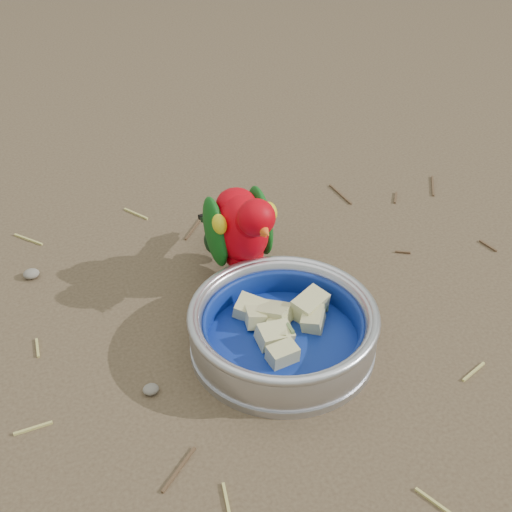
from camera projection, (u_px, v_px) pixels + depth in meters
name	position (u px, v px, depth m)	size (l,w,h in m)	color
ground	(326.00, 379.00, 0.84)	(60.00, 60.00, 0.00)	#4D3E2B
food_bowl	(283.00, 344.00, 0.88)	(0.23, 0.23, 0.02)	#B2B2BA
bowl_wall	(283.00, 326.00, 0.86)	(0.23, 0.23, 0.04)	#B2B2BA
fruit_wedges	(283.00, 330.00, 0.87)	(0.14, 0.14, 0.03)	#C3BD7F
lory_parrot	(242.00, 237.00, 0.95)	(0.09, 0.19, 0.15)	#B0000A
ground_debris	(268.00, 340.00, 0.90)	(0.90, 0.80, 0.01)	tan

